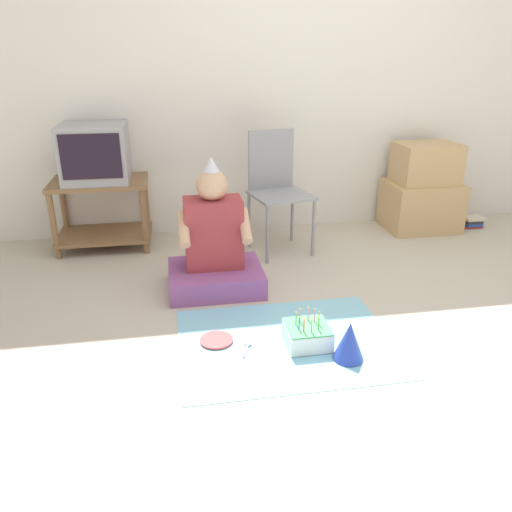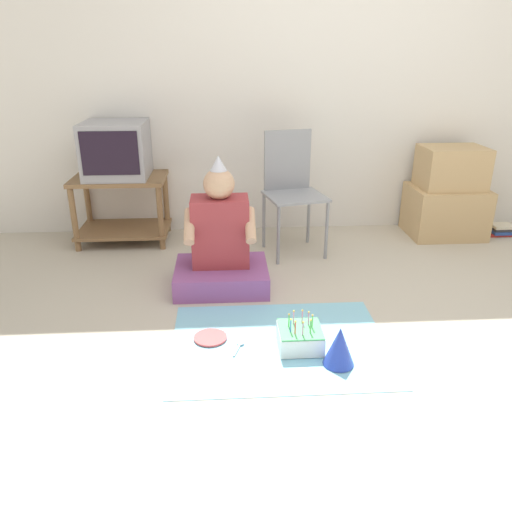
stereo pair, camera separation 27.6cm
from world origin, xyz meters
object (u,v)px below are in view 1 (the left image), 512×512
(tv, at_px, (95,153))
(folding_chair, at_px, (276,183))
(cardboard_box_stack, at_px, (422,191))
(paper_plate, at_px, (216,340))
(birthday_cake, at_px, (307,335))
(book_pile, at_px, (471,222))
(person_seated, at_px, (214,249))
(party_hat_blue, at_px, (349,341))

(tv, xyz_separation_m, folding_chair, (1.29, -0.26, -0.22))
(cardboard_box_stack, height_order, paper_plate, cardboard_box_stack)
(tv, distance_m, cardboard_box_stack, 2.62)
(folding_chair, bearing_deg, birthday_cake, -95.14)
(book_pile, xyz_separation_m, person_seated, (-2.28, -0.80, 0.21))
(tv, height_order, birthday_cake, tv)
(folding_chair, relative_size, party_hat_blue, 4.46)
(book_pile, distance_m, paper_plate, 2.76)
(tv, height_order, paper_plate, tv)
(tv, xyz_separation_m, paper_plate, (0.71, -1.53, -0.71))
(folding_chair, height_order, paper_plate, folding_chair)
(cardboard_box_stack, bearing_deg, person_seated, -154.96)
(person_seated, relative_size, paper_plate, 4.77)
(person_seated, xyz_separation_m, party_hat_blue, (0.56, -0.93, -0.15))
(folding_chair, bearing_deg, party_hat_blue, -88.49)
(book_pile, relative_size, birthday_cake, 0.87)
(birthday_cake, xyz_separation_m, paper_plate, (-0.46, 0.11, -0.05))
(folding_chair, bearing_deg, paper_plate, -114.62)
(birthday_cake, relative_size, party_hat_blue, 1.11)
(folding_chair, height_order, book_pile, folding_chair)
(party_hat_blue, bearing_deg, person_seated, 121.13)
(person_seated, bearing_deg, book_pile, 19.34)
(person_seated, bearing_deg, folding_chair, 49.35)
(tv, bearing_deg, paper_plate, -65.22)
(tv, bearing_deg, party_hat_blue, -53.58)
(folding_chair, height_order, person_seated, folding_chair)
(book_pile, xyz_separation_m, paper_plate, (-2.34, -1.46, -0.03))
(tv, height_order, book_pile, tv)
(folding_chair, relative_size, birthday_cake, 4.01)
(party_hat_blue, bearing_deg, birthday_cake, 135.17)
(cardboard_box_stack, relative_size, paper_plate, 4.11)
(folding_chair, relative_size, book_pile, 4.60)
(book_pile, bearing_deg, tv, 178.70)
(tv, bearing_deg, cardboard_box_stack, -0.49)
(birthday_cake, bearing_deg, person_seated, 117.40)
(cardboard_box_stack, bearing_deg, paper_plate, -141.19)
(folding_chair, xyz_separation_m, person_seated, (-0.52, -0.61, -0.25))
(birthday_cake, height_order, party_hat_blue, party_hat_blue)
(folding_chair, xyz_separation_m, paper_plate, (-0.58, -1.27, -0.49))
(tv, bearing_deg, birthday_cake, -54.58)
(folding_chair, distance_m, birthday_cake, 1.45)
(tv, xyz_separation_m, party_hat_blue, (1.33, -1.80, -0.62))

